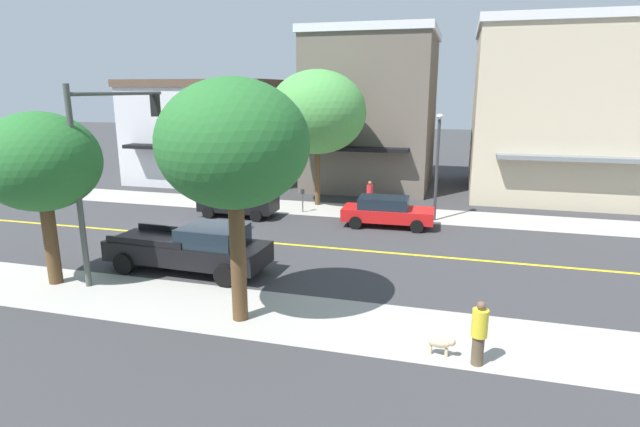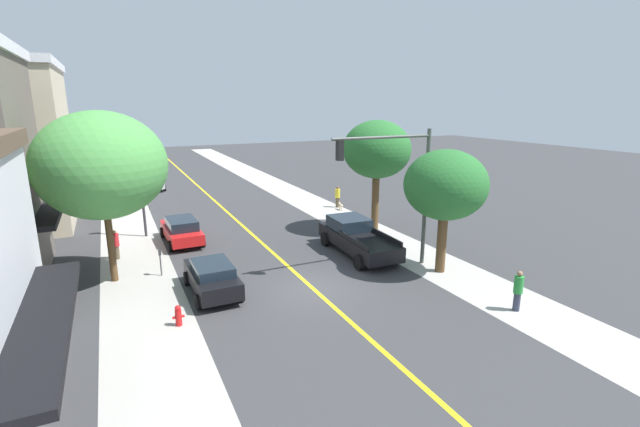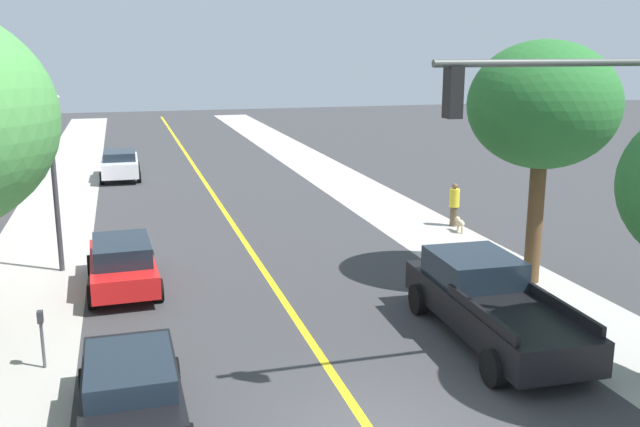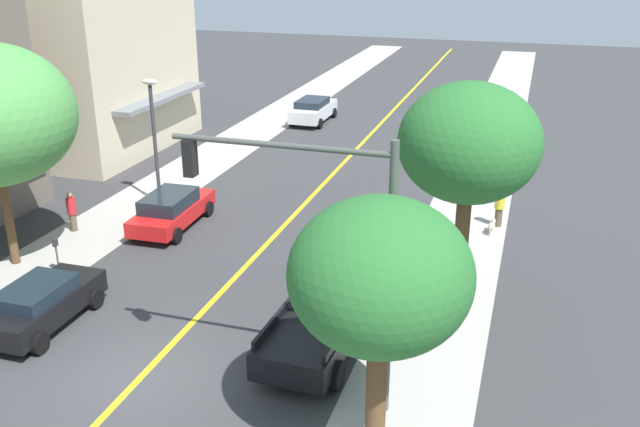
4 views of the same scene
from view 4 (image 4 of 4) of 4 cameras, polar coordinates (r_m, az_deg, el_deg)
ground_plane at (r=19.73m, az=-14.37°, el=-12.76°), size 140.00×140.00×0.00m
sidewalk_right at (r=17.55m, az=6.52°, el=-16.97°), size 3.38×126.00×0.01m
road_centerline_stripe at (r=19.73m, az=-14.37°, el=-12.76°), size 0.20×126.00×0.00m
pale_office_building at (r=41.31m, az=-20.37°, el=12.61°), size 11.98×10.87×10.82m
street_tree_right_corner at (r=21.24m, az=12.12°, el=5.59°), size 4.28×4.28×7.09m
street_tree_left_far at (r=14.65m, az=4.95°, el=-5.19°), size 3.95×3.95×6.04m
parking_meter at (r=25.74m, az=-20.80°, el=-2.88°), size 0.12×0.18×1.32m
traffic_light_mast at (r=16.06m, az=0.32°, el=-1.24°), size 5.42×0.32×6.92m
street_lamp at (r=30.58m, az=-13.48°, el=6.92°), size 0.70×0.36×5.53m
red_sedan_left_curb at (r=28.62m, az=-12.07°, el=0.33°), size 2.13×4.59×1.49m
black_sedan_left_curb at (r=22.55m, az=-21.85°, el=-6.82°), size 1.98×4.15×1.45m
white_sedan_left_curb at (r=44.77m, az=-0.57°, el=8.51°), size 2.09×4.57×1.52m
black_pickup_truck at (r=20.34m, az=0.64°, el=-7.83°), size 2.53×6.26×1.84m
pedestrian_red_shirt at (r=29.35m, az=-19.67°, el=0.19°), size 0.36×0.36×1.61m
pedestrian_yellow_shirt at (r=29.00m, az=14.50°, el=0.63°), size 0.40×0.40×1.70m
small_dog at (r=28.36m, az=13.90°, el=-0.95°), size 0.32×0.73×0.54m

